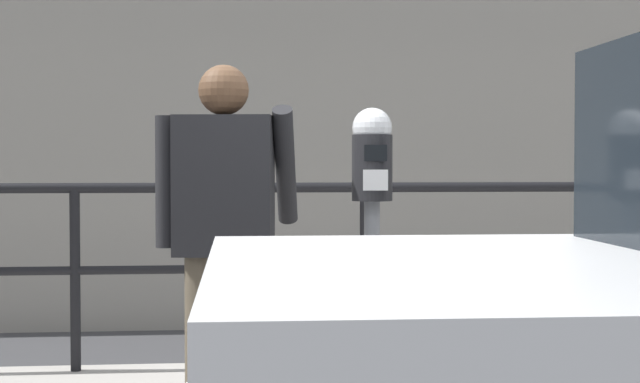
% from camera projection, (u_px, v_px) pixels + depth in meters
% --- Properties ---
extents(parking_meter, '(0.18, 0.19, 1.47)m').
position_uv_depth(parking_meter, '(372.00, 197.00, 4.21)').
color(parking_meter, slate).
rests_on(parking_meter, sidewalk_curb).
extents(pedestrian_at_meter, '(0.65, 0.43, 1.65)m').
position_uv_depth(pedestrian_at_meter, '(224.00, 228.00, 4.20)').
color(pedestrian_at_meter, brown).
rests_on(pedestrian_at_meter, sidewalk_curb).
extents(background_railing, '(24.06, 0.06, 1.11)m').
position_uv_depth(background_railing, '(365.00, 237.00, 5.77)').
color(background_railing, black).
rests_on(background_railing, sidewalk_curb).
extents(backdrop_wall, '(32.00, 0.50, 3.56)m').
position_uv_depth(backdrop_wall, '(324.00, 115.00, 8.16)').
color(backdrop_wall, gray).
rests_on(backdrop_wall, ground).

